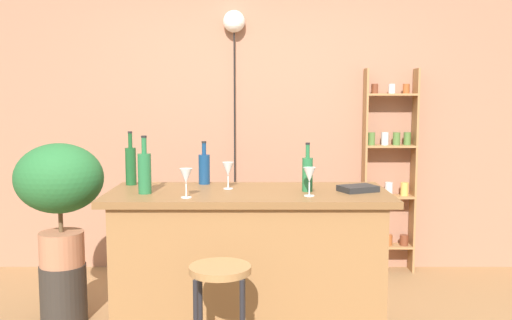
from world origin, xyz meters
TOP-DOWN VIEW (x-y plane):
  - back_wall at (0.00, 1.95)m, footprint 6.40×0.10m
  - kitchen_counter at (0.00, 0.30)m, footprint 1.67×0.71m
  - bar_stool at (-0.13, -0.35)m, footprint 0.30×0.30m
  - spice_shelf at (1.19, 1.80)m, footprint 0.44×0.16m
  - plant_stool at (-1.26, 0.68)m, footprint 0.31×0.31m
  - potted_plant at (-1.26, 0.68)m, footprint 0.58×0.52m
  - bottle_wine_red at (-0.60, 0.22)m, footprint 0.08×0.08m
  - bottle_soda_blue at (-0.29, 0.58)m, footprint 0.07×0.07m
  - bottle_vinegar at (-0.75, 0.54)m, footprint 0.07×0.07m
  - bottle_olive_oil at (0.35, 0.30)m, footprint 0.06×0.06m
  - wine_glass_left at (0.35, 0.14)m, footprint 0.07×0.07m
  - wine_glass_center at (-0.12, 0.39)m, footprint 0.07×0.07m
  - wine_glass_right at (-0.34, 0.08)m, footprint 0.07×0.07m
  - cookbook at (0.65, 0.29)m, footprint 0.25×0.22m
  - pendant_globe_light at (-0.14, 1.84)m, footprint 0.19×0.19m

SIDE VIEW (x-z plane):
  - plant_stool at x=-1.26m, z-range 0.00..0.39m
  - kitchen_counter at x=0.00m, z-range 0.00..0.96m
  - bar_stool at x=-0.13m, z-range 0.16..0.86m
  - spice_shelf at x=1.19m, z-range -0.01..1.75m
  - potted_plant at x=-1.26m, z-range 0.51..1.33m
  - cookbook at x=0.65m, z-range 0.96..0.99m
  - bottle_soda_blue at x=-0.29m, z-range 0.92..1.20m
  - bottle_olive_oil at x=0.35m, z-range 0.92..1.21m
  - wine_glass_left at x=0.35m, z-range 0.99..1.16m
  - wine_glass_center at x=-0.12m, z-range 0.99..1.16m
  - wine_glass_right at x=-0.34m, z-range 0.99..1.16m
  - bottle_wine_red at x=-0.60m, z-range 0.92..1.25m
  - bottle_vinegar at x=-0.75m, z-range 0.92..1.26m
  - back_wall at x=0.00m, z-range 0.00..2.80m
  - pendant_globe_light at x=-0.14m, z-range 0.98..3.22m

